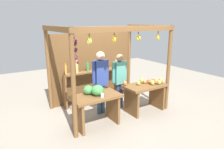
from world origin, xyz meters
name	(u,v)px	position (x,y,z in m)	size (l,w,h in m)	color
ground_plane	(109,108)	(0.00, 0.00, 0.00)	(12.00, 12.00, 0.00)	gray
market_stall	(101,60)	(-0.01, 0.39, 1.35)	(2.87, 1.87, 2.32)	brown
fruit_counter_left	(96,101)	(-0.76, -0.65, 0.62)	(1.15, 0.64, 1.01)	brown
fruit_counter_right	(145,91)	(0.77, -0.66, 0.57)	(1.16, 0.64, 0.92)	brown
bottle_shelf_unit	(93,77)	(-0.12, 0.66, 0.79)	(1.84, 0.22, 1.36)	brown
vendor_man	(101,77)	(-0.33, -0.15, 1.02)	(0.48, 0.23, 1.69)	#32506A
vendor_woman	(119,76)	(0.28, -0.12, 0.93)	(0.48, 0.21, 1.56)	#2E2E4C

